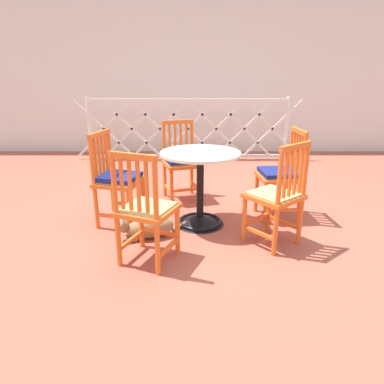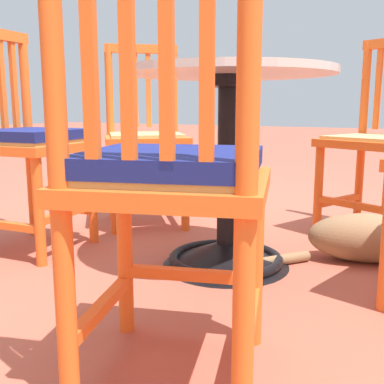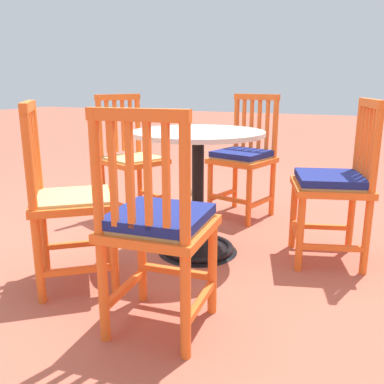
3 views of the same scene
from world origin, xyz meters
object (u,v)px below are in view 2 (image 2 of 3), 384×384
(orange_chair_tucked_in, at_px, (27,143))
(orange_chair_by_planter, at_px, (145,139))
(orange_chair_near_fence, at_px, (378,142))
(cafe_table, at_px, (227,192))
(orange_chair_facing_out, at_px, (169,180))
(tabby_cat, at_px, (376,238))

(orange_chair_tucked_in, bearing_deg, orange_chair_by_planter, -106.66)
(orange_chair_near_fence, relative_size, orange_chair_by_planter, 1.00)
(cafe_table, xyz_separation_m, orange_chair_facing_out, (-0.20, 0.74, 0.16))
(orange_chair_near_fence, height_order, tabby_cat, orange_chair_near_fence)
(orange_chair_facing_out, relative_size, orange_chair_by_planter, 1.00)
(orange_chair_facing_out, height_order, orange_chair_near_fence, same)
(orange_chair_near_fence, xyz_separation_m, orange_chair_tucked_in, (1.25, 0.91, 0.01))
(tabby_cat, bearing_deg, cafe_table, 31.68)
(tabby_cat, bearing_deg, orange_chair_by_planter, -5.47)
(orange_chair_facing_out, height_order, tabby_cat, orange_chair_facing_out)
(orange_chair_facing_out, bearing_deg, orange_chair_tucked_in, -28.56)
(orange_chair_by_planter, distance_m, tabby_cat, 1.19)
(orange_chair_near_fence, height_order, orange_chair_tucked_in, same)
(orange_chair_facing_out, distance_m, orange_chair_tucked_in, 1.16)
(orange_chair_near_fence, relative_size, tabby_cat, 1.39)
(orange_chair_tucked_in, xyz_separation_m, tabby_cat, (-1.32, -0.49, -0.35))
(orange_chair_near_fence, xyz_separation_m, tabby_cat, (-0.07, 0.42, -0.34))
(orange_chair_near_fence, bearing_deg, orange_chair_facing_out, 81.03)
(tabby_cat, bearing_deg, orange_chair_facing_out, 74.14)
(orange_chair_by_planter, bearing_deg, orange_chair_near_fence, -163.68)
(orange_chair_facing_out, relative_size, tabby_cat, 1.39)
(cafe_table, relative_size, tabby_cat, 1.16)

